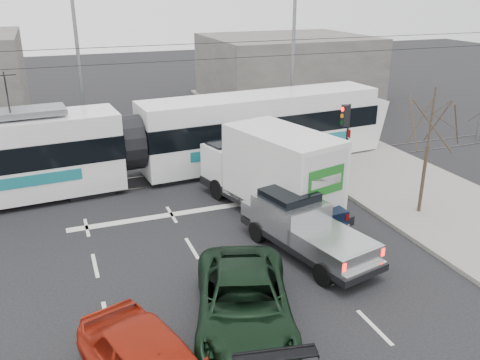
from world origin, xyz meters
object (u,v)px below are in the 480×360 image
object	(u,v)px
box_truck	(272,172)
bare_tree	(431,123)
tram	(129,144)
street_lamp_far	(75,57)
traffic_signal	(346,127)
street_lamp_near	(290,52)
silver_pickup	(302,224)
green_car	(244,303)
navy_pickup	(297,197)

from	to	relation	value
box_truck	bare_tree	bearing A→B (deg)	-38.67
tram	street_lamp_far	bearing A→B (deg)	100.64
traffic_signal	street_lamp_far	xyz separation A→B (m)	(-10.66, 9.50, 2.37)
tram	box_truck	world-z (taller)	tram
street_lamp_near	silver_pickup	distance (m)	14.23
bare_tree	traffic_signal	distance (m)	4.28
box_truck	green_car	xyz separation A→B (m)	(-3.76, -6.60, -0.96)
street_lamp_far	box_truck	xyz separation A→B (m)	(6.37, -11.11, -3.40)
traffic_signal	street_lamp_near	xyz separation A→B (m)	(0.84, 7.50, 2.37)
bare_tree	traffic_signal	size ratio (longest dim) A/B	1.39
tram	bare_tree	bearing A→B (deg)	-41.40
street_lamp_near	street_lamp_far	xyz separation A→B (m)	(-11.50, 2.00, 0.00)
street_lamp_far	navy_pickup	size ratio (longest dim) A/B	1.99
tram	silver_pickup	bearing A→B (deg)	-67.49
street_lamp_near	green_car	distance (m)	18.57
traffic_signal	street_lamp_near	world-z (taller)	street_lamp_near
box_truck	green_car	size ratio (longest dim) A/B	1.34
traffic_signal	box_truck	size ratio (longest dim) A/B	0.49
traffic_signal	silver_pickup	bearing A→B (deg)	-133.30
traffic_signal	tram	distance (m)	9.79
street_lamp_near	box_truck	xyz separation A→B (m)	(-5.13, -9.11, -3.40)
tram	green_car	xyz separation A→B (m)	(1.01, -11.83, -1.13)
street_lamp_far	tram	bearing A→B (deg)	-74.77
bare_tree	green_car	distance (m)	10.55
tram	box_truck	size ratio (longest dim) A/B	3.57
silver_pickup	bare_tree	bearing A→B (deg)	-3.72
green_car	tram	bearing A→B (deg)	112.74
silver_pickup	tram	bearing A→B (deg)	104.03
box_truck	navy_pickup	xyz separation A→B (m)	(0.63, -0.99, -0.79)
street_lamp_far	street_lamp_near	bearing A→B (deg)	-9.87
tram	navy_pickup	distance (m)	8.30
traffic_signal	silver_pickup	xyz separation A→B (m)	(-4.67, -4.95, -1.76)
street_lamp_far	navy_pickup	distance (m)	14.60
street_lamp_far	silver_pickup	size ratio (longest dim) A/B	1.57
street_lamp_far	tram	world-z (taller)	street_lamp_far
box_truck	navy_pickup	distance (m)	1.42
tram	navy_pickup	xyz separation A→B (m)	(5.39, -6.23, -0.96)
tram	navy_pickup	size ratio (longest dim) A/B	5.77
bare_tree	street_lamp_near	size ratio (longest dim) A/B	0.56
bare_tree	street_lamp_far	world-z (taller)	street_lamp_far
street_lamp_far	silver_pickup	xyz separation A→B (m)	(5.99, -14.45, -4.13)
street_lamp_far	box_truck	distance (m)	13.25
bare_tree	tram	distance (m)	12.86
tram	street_lamp_near	bearing A→B (deg)	16.80
bare_tree	tram	world-z (taller)	tram
tram	green_car	bearing A→B (deg)	-89.73
traffic_signal	street_lamp_far	size ratio (longest dim) A/B	0.40
bare_tree	traffic_signal	world-z (taller)	bare_tree
street_lamp_far	silver_pickup	distance (m)	16.18
box_truck	traffic_signal	bearing A→B (deg)	5.69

